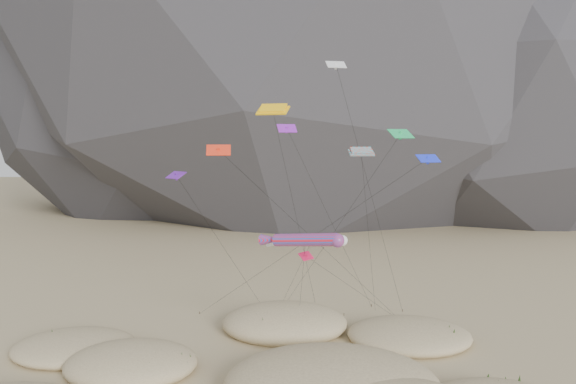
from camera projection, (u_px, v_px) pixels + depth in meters
name	position (u px, v px, depth m)	size (l,w,h in m)	color
dunes	(260.00, 382.00, 45.26)	(49.30, 40.19, 3.93)	#CCB789
dune_grass	(279.00, 381.00, 45.05)	(41.79, 27.52, 1.53)	black
kite_stakes	(313.00, 312.00, 65.28)	(23.78, 5.71, 0.30)	#3F2D1E
rainbow_tube_kite	(303.00, 240.00, 47.38)	(7.34, 16.74, 12.65)	red
white_tube_kite	(308.00, 242.00, 49.59)	(7.26, 17.90, 11.95)	silver
orange_parafoil	(273.00, 112.00, 51.05)	(6.10, 14.30, 23.47)	yellow
multi_parafoil	(362.00, 154.00, 51.25)	(4.56, 14.30, 19.54)	red
delta_kites	(316.00, 158.00, 51.52)	(24.40, 20.58, 27.38)	#1B30EB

